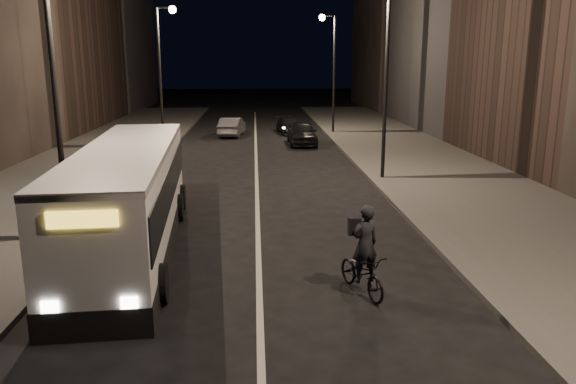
{
  "coord_description": "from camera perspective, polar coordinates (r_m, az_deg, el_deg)",
  "views": [
    {
      "loc": [
        -0.06,
        -12.19,
        5.33
      ],
      "look_at": [
        0.9,
        3.79,
        1.5
      ],
      "focal_mm": 35.0,
      "sensor_mm": 36.0,
      "label": 1
    }
  ],
  "objects": [
    {
      "name": "sidewalk_left",
      "position": [
        28.02,
        -20.89,
        1.75
      ],
      "size": [
        7.0,
        70.0,
        0.16
      ],
      "primitive_type": "cube",
      "color": "#3E3E3B",
      "rests_on": "ground"
    },
    {
      "name": "streetlight_right_mid",
      "position": [
        24.79,
        9.4,
        13.34
      ],
      "size": [
        1.2,
        0.44,
        8.12
      ],
      "color": "black",
      "rests_on": "sidewalk_right"
    },
    {
      "name": "car_far",
      "position": [
        40.93,
        0.19,
        6.76
      ],
      "size": [
        2.04,
        4.07,
        1.14
      ],
      "primitive_type": "imported",
      "rotation": [
        0.0,
        0.0,
        0.12
      ],
      "color": "black",
      "rests_on": "ground"
    },
    {
      "name": "streetlight_left_near",
      "position": [
        17.03,
        -22.01,
        12.61
      ],
      "size": [
        1.2,
        0.44,
        8.12
      ],
      "color": "black",
      "rests_on": "sidewalk_left"
    },
    {
      "name": "car_mid",
      "position": [
        39.79,
        -5.72,
        6.63
      ],
      "size": [
        1.88,
        4.11,
        1.31
      ],
      "primitive_type": "imported",
      "rotation": [
        0.0,
        0.0,
        3.01
      ],
      "color": "#3E3F41",
      "rests_on": "ground"
    },
    {
      "name": "streetlight_right_far",
      "position": [
        40.55,
        4.34,
        13.45
      ],
      "size": [
        1.2,
        0.44,
        8.12
      ],
      "color": "black",
      "rests_on": "sidewalk_right"
    },
    {
      "name": "car_near",
      "position": [
        35.58,
        1.43,
        6.02
      ],
      "size": [
        1.74,
        4.32,
        1.47
      ],
      "primitive_type": "imported",
      "rotation": [
        0.0,
        0.0,
        -0.0
      ],
      "color": "black",
      "rests_on": "ground"
    },
    {
      "name": "ground",
      "position": [
        13.31,
        -2.93,
        -10.18
      ],
      "size": [
        180.0,
        180.0,
        0.0
      ],
      "primitive_type": "plane",
      "color": "black",
      "rests_on": "ground"
    },
    {
      "name": "sidewalk_right",
      "position": [
        28.05,
        14.43,
        2.23
      ],
      "size": [
        7.0,
        70.0,
        0.16
      ],
      "primitive_type": "cube",
      "color": "#3E3E3B",
      "rests_on": "ground"
    },
    {
      "name": "cyclist_on_bicycle",
      "position": [
        13.07,
        7.61,
        -7.31
      ],
      "size": [
        1.25,
        1.99,
        2.17
      ],
      "rotation": [
        0.0,
        0.0,
        0.34
      ],
      "color": "black",
      "rests_on": "ground"
    },
    {
      "name": "streetlight_left_far",
      "position": [
        34.6,
        -12.52,
        13.19
      ],
      "size": [
        1.2,
        0.44,
        8.12
      ],
      "color": "black",
      "rests_on": "sidewalk_left"
    },
    {
      "name": "city_bus",
      "position": [
        16.34,
        -15.84,
        -0.23
      ],
      "size": [
        3.15,
        11.09,
        2.95
      ],
      "rotation": [
        0.0,
        0.0,
        0.07
      ],
      "color": "white",
      "rests_on": "ground"
    }
  ]
}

